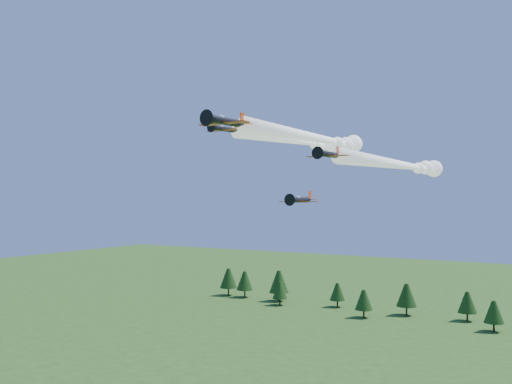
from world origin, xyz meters
The scene contains 5 objects.
plane_lead centered at (0.17, 17.81, 50.78)m, with size 8.58×50.14×3.70m.
plane_left centered at (-6.37, 24.44, 51.19)m, with size 8.30×42.64×3.70m.
plane_right centered at (12.03, 31.19, 46.13)m, with size 7.33×57.76×3.70m.
plane_slot centered at (1.40, 8.61, 39.49)m, with size 7.15×7.80×2.53m.
treeline centered at (-3.96, 112.52, 6.73)m, with size 182.06×21.88×11.79m.
Camera 1 is at (44.42, -77.14, 39.62)m, focal length 40.00 mm.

